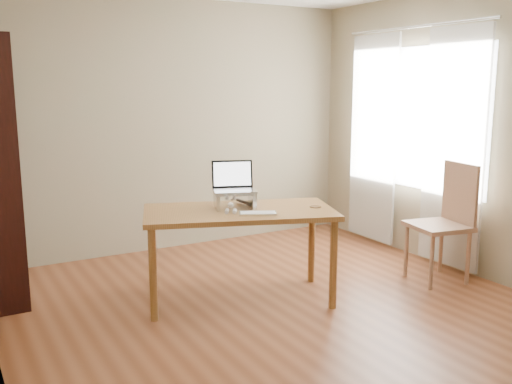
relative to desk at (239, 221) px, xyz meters
name	(u,v)px	position (x,y,z in m)	size (l,w,h in m)	color
room	(297,146)	(0.19, -0.52, 0.64)	(4.04, 4.54, 2.64)	brown
curtains	(410,141)	(2.08, 0.27, 0.51)	(0.03, 1.90, 2.25)	white
desk	(239,221)	(0.00, 0.00, 0.00)	(1.67, 1.21, 0.75)	brown
laptop_stand	(235,198)	(0.00, 0.08, 0.17)	(0.32, 0.25, 0.13)	silver
laptop	(231,183)	(0.00, 0.14, 0.28)	(0.39, 0.38, 0.24)	silver
keyboard	(258,213)	(0.04, -0.22, 0.10)	(0.31, 0.24, 0.02)	silver
coaster	(315,207)	(0.59, -0.22, 0.09)	(0.10, 0.10, 0.01)	brown
cat	(229,200)	(-0.04, 0.11, 0.15)	(0.24, 0.48, 0.15)	#4D463C
chair	(445,217)	(1.83, -0.46, -0.09)	(0.54, 0.54, 1.05)	#9E7156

